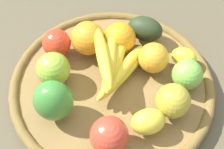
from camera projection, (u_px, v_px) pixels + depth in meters
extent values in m
plane|color=brown|center=(112.00, 89.00, 0.74)|extent=(2.40, 2.40, 0.00)
cylinder|color=olive|center=(112.00, 86.00, 0.73)|extent=(0.46, 0.46, 0.03)
torus|color=brown|center=(112.00, 83.00, 0.72)|extent=(0.47, 0.47, 0.02)
sphere|color=orange|center=(153.00, 58.00, 0.70)|extent=(0.07, 0.07, 0.07)
ellipsoid|color=yellow|center=(122.00, 74.00, 0.70)|extent=(0.14, 0.16, 0.03)
ellipsoid|color=yellow|center=(121.00, 70.00, 0.69)|extent=(0.15, 0.15, 0.03)
ellipsoid|color=yellow|center=(115.00, 64.00, 0.69)|extent=(0.17, 0.11, 0.03)
ellipsoid|color=yellow|center=(109.00, 59.00, 0.68)|extent=(0.18, 0.08, 0.03)
ellipsoid|color=yellow|center=(103.00, 56.00, 0.67)|extent=(0.18, 0.03, 0.03)
ellipsoid|color=#3C8632|center=(53.00, 101.00, 0.62)|extent=(0.10, 0.10, 0.09)
sphere|color=orange|center=(88.00, 38.00, 0.73)|extent=(0.11, 0.11, 0.08)
ellipsoid|color=yellow|center=(184.00, 57.00, 0.72)|extent=(0.07, 0.07, 0.04)
ellipsoid|color=#27361C|center=(145.00, 29.00, 0.77)|extent=(0.10, 0.11, 0.06)
sphere|color=#91B737|center=(53.00, 69.00, 0.68)|extent=(0.11, 0.11, 0.08)
sphere|color=#75BB44|center=(187.00, 74.00, 0.68)|extent=(0.10, 0.10, 0.07)
sphere|color=red|center=(109.00, 135.00, 0.58)|extent=(0.09, 0.09, 0.08)
ellipsoid|color=yellow|center=(148.00, 122.00, 0.61)|extent=(0.06, 0.07, 0.05)
sphere|color=orange|center=(120.00, 38.00, 0.73)|extent=(0.08, 0.08, 0.08)
sphere|color=gold|center=(173.00, 101.00, 0.63)|extent=(0.07, 0.07, 0.07)
sphere|color=red|center=(57.00, 43.00, 0.73)|extent=(0.07, 0.07, 0.07)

